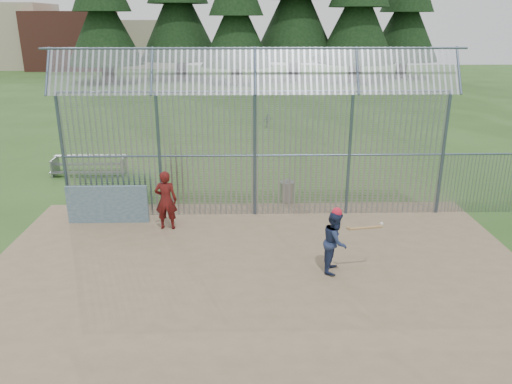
{
  "coord_description": "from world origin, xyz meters",
  "views": [
    {
      "loc": [
        -0.34,
        -11.74,
        6.07
      ],
      "look_at": [
        0.0,
        2.0,
        1.3
      ],
      "focal_mm": 35.0,
      "sensor_mm": 36.0,
      "label": 1
    }
  ],
  "objects_px": {
    "onlooker": "(166,200)",
    "bleacher": "(89,165)",
    "dugout_wall": "(108,204)",
    "trash_can": "(287,192)",
    "batter": "(335,242)"
  },
  "relations": [
    {
      "from": "onlooker",
      "to": "trash_can",
      "type": "height_order",
      "value": "onlooker"
    },
    {
      "from": "dugout_wall",
      "to": "onlooker",
      "type": "bearing_deg",
      "value": -15.11
    },
    {
      "from": "batter",
      "to": "onlooker",
      "type": "distance_m",
      "value": 5.41
    },
    {
      "from": "batter",
      "to": "onlooker",
      "type": "xyz_separation_m",
      "value": [
        -4.62,
        2.82,
        0.11
      ]
    },
    {
      "from": "onlooker",
      "to": "trash_can",
      "type": "bearing_deg",
      "value": -146.91
    },
    {
      "from": "onlooker",
      "to": "bleacher",
      "type": "relative_size",
      "value": 0.61
    },
    {
      "from": "batter",
      "to": "onlooker",
      "type": "bearing_deg",
      "value": 75.09
    },
    {
      "from": "batter",
      "to": "onlooker",
      "type": "relative_size",
      "value": 0.88
    },
    {
      "from": "dugout_wall",
      "to": "trash_can",
      "type": "distance_m",
      "value": 6.03
    },
    {
      "from": "trash_can",
      "to": "bleacher",
      "type": "height_order",
      "value": "trash_can"
    },
    {
      "from": "batter",
      "to": "trash_can",
      "type": "relative_size",
      "value": 1.95
    },
    {
      "from": "onlooker",
      "to": "bleacher",
      "type": "distance_m",
      "value": 7.02
    },
    {
      "from": "dugout_wall",
      "to": "bleacher",
      "type": "xyz_separation_m",
      "value": [
        -2.1,
        5.22,
        -0.21
      ]
    },
    {
      "from": "trash_can",
      "to": "bleacher",
      "type": "xyz_separation_m",
      "value": [
        -7.86,
        3.45,
        0.03
      ]
    },
    {
      "from": "dugout_wall",
      "to": "bleacher",
      "type": "distance_m",
      "value": 5.64
    }
  ]
}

